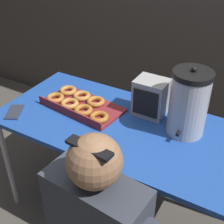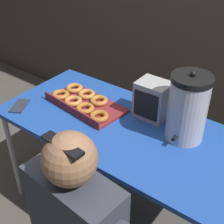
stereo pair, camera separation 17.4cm
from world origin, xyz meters
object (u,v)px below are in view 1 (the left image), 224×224
at_px(coffee_urn, 189,103).
at_px(space_heater, 151,97).
at_px(cell_phone, 14,112).
at_px(donut_box, 80,104).

xyz_separation_m(coffee_urn, space_heater, (-0.24, 0.06, -0.07)).
height_order(coffee_urn, cell_phone, coffee_urn).
relative_size(donut_box, space_heater, 2.35).
bearing_deg(cell_phone, space_heater, 1.39).
bearing_deg(coffee_urn, space_heater, 164.56).
bearing_deg(cell_phone, coffee_urn, -8.65).
xyz_separation_m(cell_phone, space_heater, (0.70, 0.39, 0.10)).
bearing_deg(coffee_urn, cell_phone, -160.59).
height_order(cell_phone, space_heater, space_heater).
height_order(coffee_urn, space_heater, coffee_urn).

